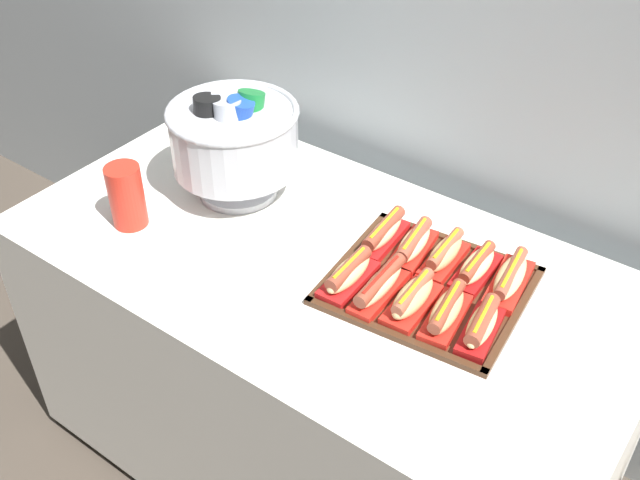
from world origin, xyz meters
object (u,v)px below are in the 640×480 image
object	(u,v)px
hot_dog_4	(481,325)
hot_dog_7	(444,254)
buffet_table	(321,365)
hot_dog_9	(510,278)
cup_stack	(127,196)
punch_bowl	(234,137)
hot_dog_0	(348,274)
hot_dog_5	(384,233)
hot_dog_1	(380,285)
hot_dog_3	(446,312)
hot_dog_2	(412,298)
hot_dog_8	(476,267)
hot_dog_6	(413,244)
serving_tray	(428,287)

from	to	relation	value
hot_dog_4	hot_dog_7	size ratio (longest dim) A/B	1.03
buffet_table	hot_dog_9	distance (m)	0.57
cup_stack	punch_bowl	bearing A→B (deg)	64.53
hot_dog_0	cup_stack	xyz separation A→B (m)	(-0.55, -0.12, 0.04)
hot_dog_5	cup_stack	size ratio (longest dim) A/B	1.07
buffet_table	hot_dog_4	xyz separation A→B (m)	(0.41, -0.02, 0.40)
hot_dog_0	hot_dog_1	xyz separation A→B (m)	(0.07, 0.01, 0.00)
hot_dog_7	hot_dog_4	bearing A→B (deg)	-42.28
hot_dog_3	hot_dog_5	world-z (taller)	hot_dog_5
hot_dog_0	hot_dog_2	xyz separation A→B (m)	(0.15, 0.01, 0.00)
hot_dog_1	hot_dog_8	world-z (taller)	hot_dog_1
hot_dog_1	hot_dog_3	distance (m)	0.15
hot_dog_2	hot_dog_6	xyz separation A→B (m)	(-0.09, 0.16, -0.00)
hot_dog_4	punch_bowl	distance (m)	0.75
hot_dog_1	hot_dog_8	distance (m)	0.22
hot_dog_3	hot_dog_6	world-z (taller)	same
hot_dog_4	hot_dog_5	size ratio (longest dim) A/B	0.97
buffet_table	hot_dog_2	world-z (taller)	hot_dog_2
hot_dog_1	hot_dog_4	size ratio (longest dim) A/B	1.11
serving_tray	hot_dog_6	distance (m)	0.12
hot_dog_9	punch_bowl	world-z (taller)	punch_bowl
punch_bowl	serving_tray	bearing A→B (deg)	-3.53
serving_tray	hot_dog_4	xyz separation A→B (m)	(0.16, -0.07, 0.03)
hot_dog_0	hot_dog_6	xyz separation A→B (m)	(0.06, 0.17, -0.00)
hot_dog_4	hot_dog_5	bearing A→B (deg)	156.64
serving_tray	buffet_table	bearing A→B (deg)	-168.60
hot_dog_2	hot_dog_6	bearing A→B (deg)	119.89
hot_dog_7	buffet_table	bearing A→B (deg)	-151.20
buffet_table	hot_dog_4	bearing A→B (deg)	-2.52
hot_dog_2	hot_dog_7	size ratio (longest dim) A/B	1.05
hot_dog_2	hot_dog_5	xyz separation A→B (m)	(-0.16, 0.15, -0.00)
hot_dog_4	punch_bowl	bearing A→B (deg)	171.94
serving_tray	hot_dog_0	distance (m)	0.17
hot_dog_6	hot_dog_7	distance (m)	0.08
hot_dog_2	hot_dog_7	distance (m)	0.17
hot_dog_2	hot_dog_8	distance (m)	0.18
hot_dog_6	hot_dog_9	bearing A→B (deg)	5.45
hot_dog_3	hot_dog_8	bearing A→B (deg)	95.45
hot_dog_0	hot_dog_9	size ratio (longest dim) A/B	0.89
hot_dog_4	hot_dog_6	bearing A→B (deg)	149.19
hot_dog_8	punch_bowl	xyz separation A→B (m)	(-0.64, -0.05, 0.13)
hot_dog_6	hot_dog_1	bearing A→B (deg)	-84.55
hot_dog_1	hot_dog_7	size ratio (longest dim) A/B	1.14
hot_dog_4	hot_dog_9	distance (m)	0.17
hot_dog_3	cup_stack	world-z (taller)	cup_stack
serving_tray	hot_dog_6	bearing A→B (deg)	137.72
buffet_table	serving_tray	bearing A→B (deg)	11.40
buffet_table	hot_dog_8	bearing A→B (deg)	23.85
hot_dog_5	punch_bowl	xyz separation A→B (m)	(-0.41, -0.03, 0.12)
hot_dog_8	punch_bowl	bearing A→B (deg)	-175.15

